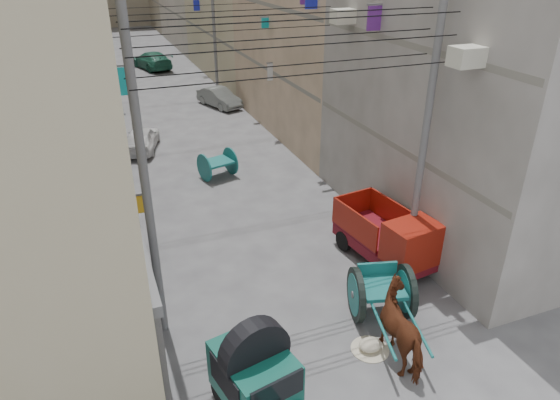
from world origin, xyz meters
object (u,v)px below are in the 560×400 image
second_cart (218,163)px  feed_sack (370,345)px  distant_car_green (152,60)px  distant_car_white (142,139)px  horse (406,328)px  auto_rickshaw (256,374)px  distant_car_grey (219,98)px  tonga_cart (381,292)px  mini_truck (392,242)px

second_cart → feed_sack: (0.80, -11.05, -0.48)m
distant_car_green → distant_car_white: bearing=64.4°
feed_sack → distant_car_green: distant_car_green is taller
feed_sack → horse: (0.58, -0.46, 0.71)m
auto_rickshaw → distant_car_grey: bearing=65.1°
tonga_cart → distant_car_grey: bearing=101.8°
tonga_cart → distant_car_green: 32.09m
distant_car_green → auto_rickshaw: bearing=69.4°
second_cart → distant_car_white: second_cart is taller
auto_rickshaw → distant_car_grey: 22.33m
feed_sack → auto_rickshaw: bearing=-167.5°
second_cart → auto_rickshaw: bearing=-116.7°
tonga_cart → distant_car_green: tonga_cart is taller
horse → feed_sack: bearing=-35.7°
auto_rickshaw → distant_car_green: (2.82, 33.78, -0.38)m
tonga_cart → second_cart: size_ratio=2.10×
feed_sack → tonga_cart: bearing=49.8°
tonga_cart → feed_sack: size_ratio=5.79×
auto_rickshaw → horse: auto_rickshaw is taller
feed_sack → horse: horse is taller
tonga_cart → second_cart: tonga_cart is taller
mini_truck → auto_rickshaw: bearing=-154.9°
distant_car_grey → mini_truck: bearing=-108.2°
auto_rickshaw → second_cart: auto_rickshaw is taller
feed_sack → distant_car_green: bearing=90.5°
distant_car_green → second_cart: bearing=72.8°
mini_truck → second_cart: (-3.11, 8.25, -0.27)m
auto_rickshaw → mini_truck: size_ratio=0.75×
mini_truck → distant_car_green: mini_truck is taller
tonga_cart → horse: 1.52m
second_cart → distant_car_grey: second_cart is taller
feed_sack → distant_car_grey: distant_car_grey is taller
mini_truck → distant_car_green: size_ratio=0.77×
second_cart → distant_car_white: bearing=104.4°
distant_car_green → distant_car_grey: bearing=84.6°
distant_car_white → tonga_cart: bearing=122.9°
mini_truck → tonga_cart: bearing=-136.8°
auto_rickshaw → second_cart: size_ratio=1.64×
mini_truck → feed_sack: mini_truck is taller
tonga_cart → distant_car_grey: (1.07, 20.04, -0.19)m
second_cart → horse: bearing=-98.8°
auto_rickshaw → distant_car_white: 16.09m
tonga_cart → feed_sack: (-0.87, -1.02, -0.59)m
auto_rickshaw → distant_car_white: (-0.22, 16.08, -0.48)m
feed_sack → distant_car_grey: (1.94, 21.06, 0.40)m
auto_rickshaw → second_cart: (2.29, 11.73, -0.42)m
tonga_cart → distant_car_green: (-1.14, 32.07, -0.08)m
mini_truck → feed_sack: bearing=-137.2°
auto_rickshaw → distant_car_green: 33.90m
auto_rickshaw → mini_truck: bearing=21.0°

